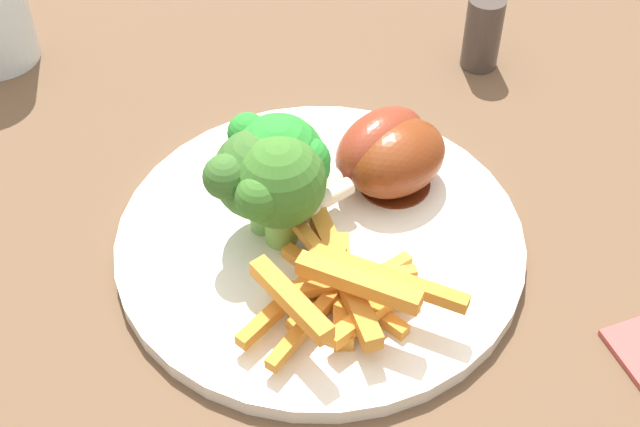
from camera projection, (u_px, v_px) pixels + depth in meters
name	position (u px, v px, depth m)	size (l,w,h in m)	color
dining_table	(409.00, 302.00, 0.73)	(0.95, 0.68, 0.75)	brown
dinner_plate	(320.00, 241.00, 0.58)	(0.27, 0.27, 0.01)	white
broccoli_floret_front	(279.00, 182.00, 0.54)	(0.06, 0.06, 0.08)	#7EB64D
broccoli_floret_middle	(284.00, 161.00, 0.55)	(0.06, 0.07, 0.08)	#84A35A
broccoli_floret_back	(260.00, 174.00, 0.55)	(0.07, 0.06, 0.08)	#76B158
carrot_fries_pile	(340.00, 288.00, 0.53)	(0.14, 0.11, 0.04)	orange
chicken_drumstick_near	(375.00, 148.00, 0.60)	(0.11, 0.10, 0.05)	#5E1D11
chicken_drumstick_far	(392.00, 161.00, 0.59)	(0.12, 0.09, 0.05)	#511C0B
pepper_shaker	(483.00, 33.00, 0.71)	(0.03, 0.03, 0.06)	#423833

